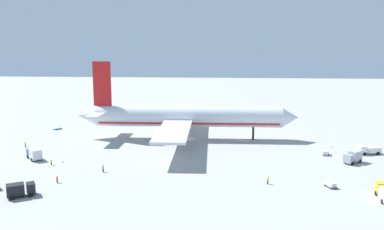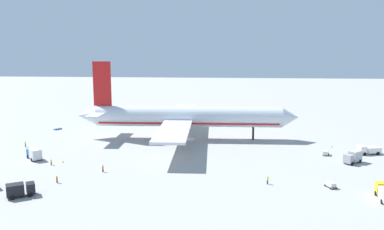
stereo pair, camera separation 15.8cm
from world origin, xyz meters
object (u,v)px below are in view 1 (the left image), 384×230
at_px(ground_worker_0, 268,180).
at_px(ground_worker_2, 25,144).
at_px(ground_worker_3, 51,162).
at_px(traffic_cone_1, 332,147).
at_px(baggage_cart_0, 331,184).
at_px(ground_worker_5, 103,168).
at_px(ground_worker_1, 57,179).
at_px(traffic_cone_0, 63,162).
at_px(service_truck_2, 34,154).
at_px(airliner, 185,117).
at_px(service_truck_0, 353,157).
at_px(baggage_cart_1, 326,153).
at_px(service_truck_3, 20,189).
at_px(service_truck_1, 369,150).
at_px(baggage_cart_2, 58,129).

distance_m(ground_worker_0, ground_worker_2, 75.88).
height_order(ground_worker_3, traffic_cone_1, ground_worker_3).
bearing_deg(baggage_cart_0, ground_worker_5, 173.26).
height_order(baggage_cart_0, ground_worker_5, ground_worker_5).
bearing_deg(ground_worker_1, traffic_cone_0, 109.10).
relative_size(service_truck_2, ground_worker_1, 3.75).
relative_size(baggage_cart_0, ground_worker_5, 1.80).
relative_size(baggage_cart_0, traffic_cone_1, 5.82).
bearing_deg(airliner, service_truck_0, -27.13).
bearing_deg(service_truck_0, traffic_cone_0, -175.18).
relative_size(service_truck_0, baggage_cart_1, 1.63).
height_order(baggage_cart_0, traffic_cone_1, baggage_cart_0).
bearing_deg(airliner, ground_worker_1, -117.24).
height_order(service_truck_0, service_truck_3, service_truck_0).
distance_m(service_truck_2, ground_worker_5, 23.92).
relative_size(service_truck_0, ground_worker_3, 3.55).
bearing_deg(service_truck_2, ground_worker_5, -22.59).
relative_size(baggage_cart_1, ground_worker_2, 1.96).
relative_size(ground_worker_3, traffic_cone_0, 2.92).
distance_m(baggage_cart_1, ground_worker_2, 89.79).
distance_m(airliner, ground_worker_5, 41.43).
xyz_separation_m(baggage_cart_1, traffic_cone_1, (4.08, 9.14, -0.43)).
height_order(ground_worker_5, traffic_cone_1, ground_worker_5).
xyz_separation_m(service_truck_1, traffic_cone_0, (-83.75, -16.02, -1.04)).
xyz_separation_m(service_truck_1, service_truck_2, (-92.67, -13.77, 0.33)).
height_order(service_truck_3, ground_worker_1, service_truck_3).
relative_size(service_truck_3, ground_worker_3, 3.66).
height_order(service_truck_1, ground_worker_2, service_truck_1).
xyz_separation_m(baggage_cart_0, ground_worker_0, (-13.39, 0.99, 0.23)).
bearing_deg(baggage_cart_1, baggage_cart_0, -101.68).
distance_m(ground_worker_1, traffic_cone_0, 16.45).
xyz_separation_m(airliner, ground_worker_2, (-47.64, -15.55, -6.60)).
relative_size(airliner, ground_worker_2, 41.49).
distance_m(ground_worker_5, traffic_cone_0, 14.88).
xyz_separation_m(baggage_cart_2, traffic_cone_1, (95.57, -18.98, 0.01)).
height_order(service_truck_2, ground_worker_3, service_truck_2).
height_order(ground_worker_2, traffic_cone_1, ground_worker_2).
xyz_separation_m(service_truck_0, baggage_cart_1, (-5.17, 7.42, -0.98)).
bearing_deg(service_truck_2, service_truck_1, 8.45).
relative_size(airliner, ground_worker_5, 41.54).
bearing_deg(ground_worker_2, ground_worker_5, -34.93).
xyz_separation_m(service_truck_1, ground_worker_2, (-102.21, -0.88, -0.40)).
xyz_separation_m(service_truck_0, ground_worker_5, (-63.34, -13.39, -0.78)).
height_order(ground_worker_0, ground_worker_1, ground_worker_0).
xyz_separation_m(airliner, service_truck_3, (-27.65, -54.86, -5.98)).
relative_size(service_truck_2, baggage_cart_2, 1.87).
bearing_deg(service_truck_0, baggage_cart_2, 159.81).
distance_m(service_truck_3, ground_worker_5, 20.79).
bearing_deg(airliner, service_truck_3, -116.75).
height_order(ground_worker_3, ground_worker_5, ground_worker_5).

